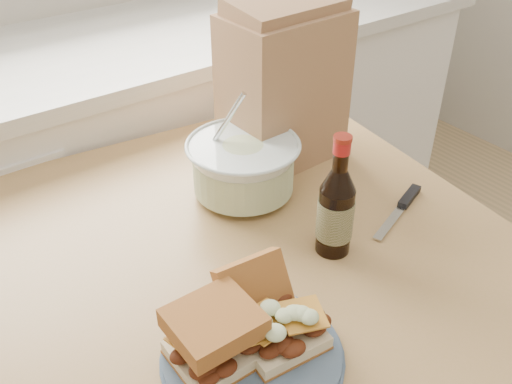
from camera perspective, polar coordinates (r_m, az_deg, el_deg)
cabinet_run at (r=1.86m, az=-13.58°, el=0.55°), size 2.50×0.64×0.94m
dining_table at (r=1.11m, az=-1.35°, el=-10.70°), size 1.09×1.09×0.82m
plate at (r=0.86m, az=-0.37°, el=-15.93°), size 0.26×0.26×0.02m
sandwich_left at (r=0.81m, az=-4.16°, el=-14.15°), size 0.12×0.11×0.09m
sandwich_right at (r=0.85m, az=1.53°, el=-12.17°), size 0.13×0.17×0.10m
coleslaw_bowl at (r=1.14m, az=-1.28°, el=2.31°), size 0.23×0.23×0.23m
beer_bottle at (r=0.99m, az=7.99°, el=-1.78°), size 0.06×0.06×0.23m
knife at (r=1.17m, az=14.64°, el=-1.06°), size 0.19×0.08×0.01m
paper_bag at (r=1.23m, az=2.75°, el=10.22°), size 0.25×0.17×0.33m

